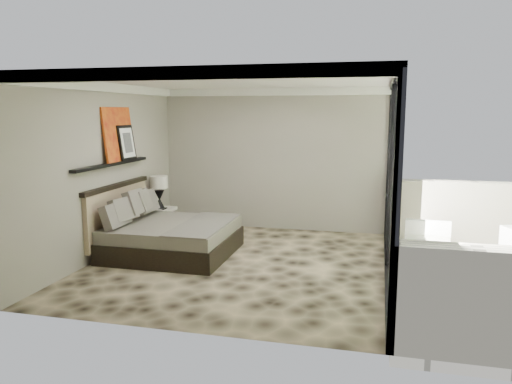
% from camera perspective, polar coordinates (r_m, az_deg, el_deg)
% --- Properties ---
extents(floor, '(5.00, 5.00, 0.00)m').
position_cam_1_polar(floor, '(7.88, -1.98, -8.19)').
color(floor, black).
rests_on(floor, ground).
extents(ceiling, '(4.50, 5.00, 0.02)m').
position_cam_1_polar(ceiling, '(7.53, -2.10, 12.51)').
color(ceiling, silver).
rests_on(ceiling, back_wall).
extents(back_wall, '(4.50, 0.02, 2.80)m').
position_cam_1_polar(back_wall, '(9.98, 1.93, 3.71)').
color(back_wall, gray).
rests_on(back_wall, floor).
extents(left_wall, '(0.02, 5.00, 2.80)m').
position_cam_1_polar(left_wall, '(8.47, -16.76, 2.34)').
color(left_wall, gray).
rests_on(left_wall, floor).
extents(glass_wall, '(0.08, 5.00, 2.80)m').
position_cam_1_polar(glass_wall, '(7.29, 15.22, 1.36)').
color(glass_wall, white).
rests_on(glass_wall, floor).
extents(terrace_slab, '(3.00, 5.00, 0.12)m').
position_cam_1_polar(terrace_slab, '(7.80, 26.01, -9.80)').
color(terrace_slab, beige).
rests_on(terrace_slab, ground).
extents(picture_ledge, '(0.12, 2.20, 0.05)m').
position_cam_1_polar(picture_ledge, '(8.52, -16.10, 3.09)').
color(picture_ledge, black).
rests_on(picture_ledge, left_wall).
extents(bed, '(2.00, 1.94, 1.10)m').
position_cam_1_polar(bed, '(8.45, -10.19, -4.82)').
color(bed, black).
rests_on(bed, floor).
extents(nightstand, '(0.54, 0.54, 0.47)m').
position_cam_1_polar(nightstand, '(9.82, -10.73, -3.44)').
color(nightstand, black).
rests_on(nightstand, floor).
extents(table_lamp, '(0.34, 0.34, 0.62)m').
position_cam_1_polar(table_lamp, '(9.67, -11.01, 0.49)').
color(table_lamp, black).
rests_on(table_lamp, nightstand).
extents(abstract_canvas, '(0.13, 0.90, 0.90)m').
position_cam_1_polar(abstract_canvas, '(8.72, -15.47, 6.38)').
color(abstract_canvas, '#9F480D').
rests_on(abstract_canvas, picture_ledge).
extents(framed_print, '(0.11, 0.50, 0.60)m').
position_cam_1_polar(framed_print, '(8.85, -14.57, 5.48)').
color(framed_print, black).
rests_on(framed_print, picture_ledge).
extents(lounger, '(0.83, 1.50, 0.57)m').
position_cam_1_polar(lounger, '(8.23, 18.98, -6.65)').
color(lounger, white).
rests_on(lounger, terrace_slab).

